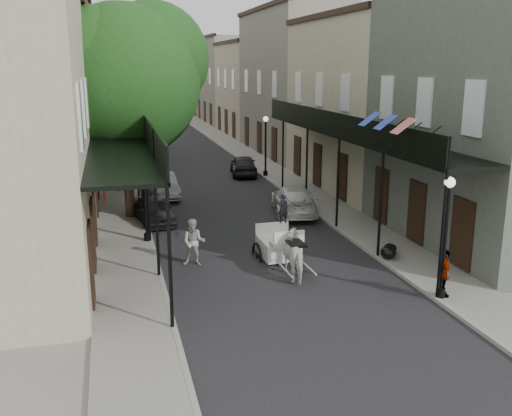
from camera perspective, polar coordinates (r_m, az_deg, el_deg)
ground at (r=18.42m, az=3.53°, el=-8.09°), size 140.00×140.00×0.00m
road at (r=37.24m, az=-5.98°, el=3.35°), size 8.00×90.00×0.01m
sidewalk_left at (r=36.84m, az=-13.70°, el=2.99°), size 2.20×90.00×0.12m
sidewalk_right at (r=38.26m, az=1.46°, el=3.80°), size 2.20×90.00×0.12m
building_row_left at (r=46.33m, az=-18.87°, el=11.34°), size 5.00×80.00×10.50m
building_row_right at (r=48.27m, az=2.38°, el=12.16°), size 5.00×80.00×10.50m
gallery_left at (r=23.36m, az=-13.10°, el=6.65°), size 2.20×18.05×4.88m
gallery_right at (r=25.45m, az=9.16°, el=7.43°), size 2.20×18.05×4.88m
tree_near at (r=26.39m, az=-12.30°, el=12.83°), size 7.31×6.80×9.63m
tree_far at (r=40.39m, az=-13.21°, el=12.24°), size 6.45×6.00×8.61m
lamppost_right_near at (r=17.74m, az=18.40°, el=-2.68°), size 0.32×0.32×3.71m
lamppost_left at (r=22.76m, az=-11.01°, el=1.44°), size 0.32×0.32×3.71m
lamppost_right_far at (r=35.81m, az=0.96°, el=6.30°), size 0.32×0.32×3.71m
horse at (r=19.17m, az=4.12°, el=-4.76°), size 0.87×1.83×1.53m
carriage at (r=21.24m, az=1.95°, el=-2.17°), size 1.63×2.28×2.55m
pedestrian_walking at (r=20.32m, az=-6.24°, el=-3.44°), size 0.97×0.84×1.70m
pedestrian_sidewalk_left at (r=32.52m, az=-13.47°, el=3.41°), size 1.38×0.95×1.96m
pedestrian_sidewalk_right at (r=18.19m, az=18.31°, el=-6.23°), size 0.57×0.92×1.47m
car_left_near at (r=26.04m, az=-10.20°, el=-0.20°), size 1.98×3.70×1.20m
car_left_mid at (r=30.96m, az=-9.28°, el=2.19°), size 1.59×3.89×1.26m
car_left_far at (r=49.07m, az=-12.39°, el=6.54°), size 3.37×5.40×1.39m
car_right_near at (r=27.28m, az=3.78°, el=0.81°), size 2.71×4.88×1.34m
car_right_far at (r=36.69m, az=-1.25°, el=4.30°), size 2.13×4.08×1.32m
trash_bags at (r=21.43m, az=13.15°, el=-4.21°), size 0.84×0.99×0.49m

